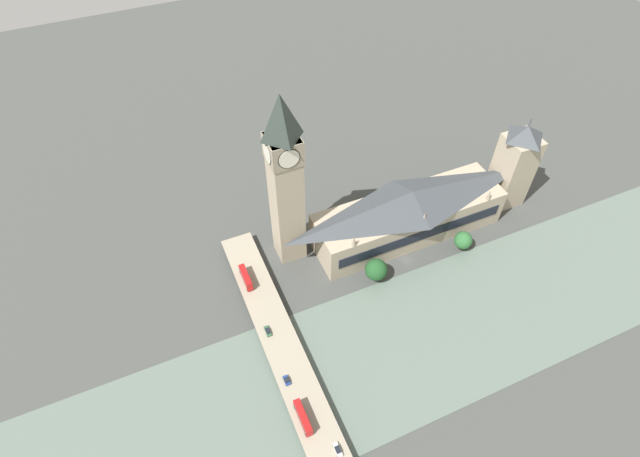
% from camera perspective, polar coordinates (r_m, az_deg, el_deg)
% --- Properties ---
extents(ground_plane, '(600.00, 600.00, 0.00)m').
position_cam_1_polar(ground_plane, '(223.97, 9.84, -3.62)').
color(ground_plane, '#424442').
extents(river_water, '(59.61, 360.00, 0.30)m').
position_cam_1_polar(river_water, '(208.67, 14.84, -10.63)').
color(river_water, slate).
rests_on(river_water, ground_plane).
extents(parliament_hall, '(24.10, 86.75, 25.86)m').
position_cam_1_polar(parliament_hall, '(225.48, 10.12, 1.76)').
color(parliament_hall, tan).
rests_on(parliament_hall, ground_plane).
extents(clock_tower, '(12.70, 12.70, 81.57)m').
position_cam_1_polar(clock_tower, '(192.77, -4.01, 5.64)').
color(clock_tower, tan).
rests_on(clock_tower, ground_plane).
extents(victoria_tower, '(14.38, 14.38, 47.73)m').
position_cam_1_polar(victoria_tower, '(248.30, 21.30, 6.77)').
color(victoria_tower, tan).
rests_on(victoria_tower, ground_plane).
extents(road_bridge, '(151.21, 13.63, 4.25)m').
position_cam_1_polar(road_bridge, '(187.01, -2.47, -17.40)').
color(road_bridge, gray).
rests_on(road_bridge, ground_plane).
extents(double_decker_bus_mid, '(11.61, 2.54, 4.88)m').
position_cam_1_polar(double_decker_bus_mid, '(208.81, -8.48, -5.53)').
color(double_decker_bus_mid, red).
rests_on(double_decker_bus_mid, road_bridge).
extents(double_decker_bus_rear, '(11.98, 2.47, 4.90)m').
position_cam_1_polar(double_decker_bus_rear, '(178.62, -1.97, -20.75)').
color(double_decker_bus_rear, red).
rests_on(double_decker_bus_rear, road_bridge).
extents(car_northbound_mid, '(3.84, 1.89, 1.36)m').
position_cam_1_polar(car_northbound_mid, '(186.23, -3.82, -16.92)').
color(car_northbound_mid, navy).
rests_on(car_northbound_mid, road_bridge).
extents(car_northbound_tail, '(4.63, 1.82, 1.47)m').
position_cam_1_polar(car_northbound_tail, '(177.19, 2.03, -23.96)').
color(car_northbound_tail, silver).
rests_on(car_northbound_tail, road_bridge).
extents(car_southbound_lead, '(4.66, 1.77, 1.31)m').
position_cam_1_polar(car_southbound_lead, '(196.11, -5.99, -11.58)').
color(car_southbound_lead, '#2D5638').
rests_on(car_southbound_lead, road_bridge).
extents(tree_embankment_near, '(8.06, 8.06, 10.09)m').
position_cam_1_polar(tree_embankment_near, '(229.13, 16.05, -1.30)').
color(tree_embankment_near, brown).
rests_on(tree_embankment_near, ground_plane).
extents(tree_embankment_mid, '(9.49, 9.49, 11.63)m').
position_cam_1_polar(tree_embankment_mid, '(210.28, 6.43, -4.70)').
color(tree_embankment_mid, brown).
rests_on(tree_embankment_mid, ground_plane).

